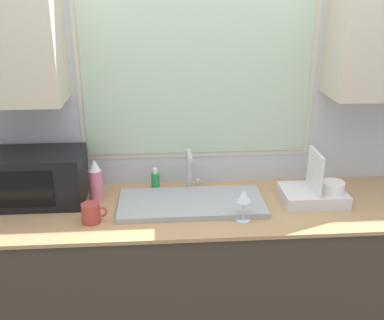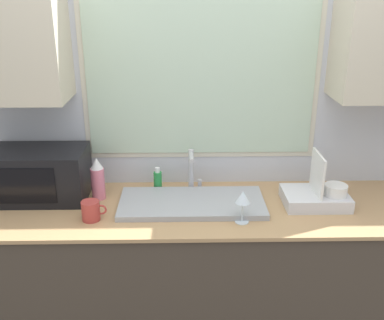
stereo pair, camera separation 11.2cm
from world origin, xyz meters
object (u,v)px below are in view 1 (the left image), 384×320
Objects in this scene: faucet at (190,168)px; mug_near_sink at (91,213)px; soap_bottle at (155,181)px; dish_rack at (315,193)px; wine_glass at (244,197)px; spray_bottle at (96,181)px; microwave at (36,177)px.

mug_near_sink is at bearing -146.62° from faucet.
dish_rack is at bearing -13.61° from soap_bottle.
faucet is 1.44× the size of wine_glass.
microwave is at bearing 176.84° from spray_bottle.
spray_bottle is at bearing 175.19° from dish_rack.
microwave is (-0.84, -0.07, -0.00)m from faucet.
dish_rack reaches higher than soap_bottle.
mug_near_sink is (-0.32, -0.36, -0.01)m from soap_bottle.
spray_bottle is at bearing -3.16° from microwave.
faucet is at bearing 33.38° from mug_near_sink.
dish_rack is 0.48m from wine_glass.
dish_rack is 2.69× the size of mug_near_sink.
wine_glass is at bearing -156.52° from dish_rack.
wine_glass reaches higher than soap_bottle.
spray_bottle is 0.82m from wine_glass.
dish_rack is 1.20m from mug_near_sink.
spray_bottle is 1.76× the size of soap_bottle.
spray_bottle is 1.42× the size of wine_glass.
spray_bottle reaches higher than soap_bottle.
soap_bottle is (0.64, 0.09, -0.08)m from microwave.
spray_bottle is at bearing 159.36° from wine_glass.
faucet is 1.92× the size of mug_near_sink.
dish_rack is at bearing 7.07° from mug_near_sink.
wine_glass reaches higher than mug_near_sink.
dish_rack is at bearing -4.81° from spray_bottle.
faucet is 0.53m from spray_bottle.
dish_rack reaches higher than faucet.
dish_rack is at bearing -4.46° from microwave.
spray_bottle is 1.89× the size of mug_near_sink.
microwave is 0.43m from mug_near_sink.
spray_bottle is (-1.20, 0.10, 0.06)m from dish_rack.
microwave is at bearing 140.80° from mug_near_sink.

